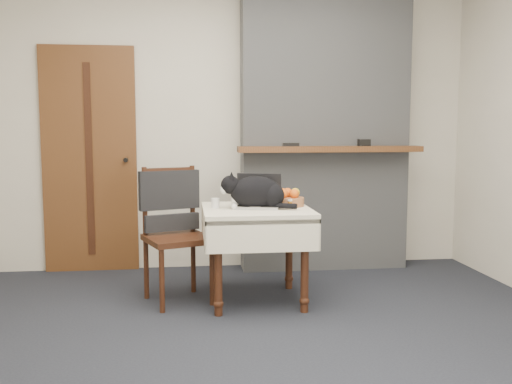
# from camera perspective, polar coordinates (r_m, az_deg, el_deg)

# --- Properties ---
(ground) EXTENTS (4.50, 4.50, 0.00)m
(ground) POSITION_cam_1_polar(r_m,az_deg,el_deg) (3.50, -0.79, -15.06)
(ground) COLOR black
(ground) RESTS_ON ground
(room_shell) EXTENTS (4.52, 4.01, 2.61)m
(room_shell) POSITION_cam_1_polar(r_m,az_deg,el_deg) (3.75, -1.63, 13.82)
(room_shell) COLOR beige
(room_shell) RESTS_ON ground
(door) EXTENTS (0.82, 0.10, 2.00)m
(door) POSITION_cam_1_polar(r_m,az_deg,el_deg) (5.28, -16.29, 3.10)
(door) COLOR brown
(door) RESTS_ON ground
(chimney) EXTENTS (1.62, 0.48, 2.60)m
(chimney) POSITION_cam_1_polar(r_m,az_deg,el_deg) (5.23, 6.84, 6.54)
(chimney) COLOR gray
(chimney) RESTS_ON ground
(side_table) EXTENTS (0.78, 0.78, 0.70)m
(side_table) POSITION_cam_1_polar(r_m,az_deg,el_deg) (4.19, 0.04, -3.12)
(side_table) COLOR #361C0E
(side_table) RESTS_ON ground
(laptop) EXTENTS (0.39, 0.36, 0.25)m
(laptop) POSITION_cam_1_polar(r_m,az_deg,el_deg) (4.21, 0.19, -0.68)
(laptop) COLOR #B7B7BC
(laptop) RESTS_ON side_table
(cat) EXTENTS (0.55, 0.27, 0.27)m
(cat) POSITION_cam_1_polar(r_m,az_deg,el_deg) (4.13, 0.11, -0.06)
(cat) COLOR black
(cat) RESTS_ON side_table
(cream_jar) EXTENTS (0.06, 0.06, 0.07)m
(cream_jar) POSITION_cam_1_polar(r_m,az_deg,el_deg) (4.17, -4.08, -1.12)
(cream_jar) COLOR white
(cream_jar) RESTS_ON side_table
(pill_bottle) EXTENTS (0.03, 0.03, 0.07)m
(pill_bottle) POSITION_cam_1_polar(r_m,az_deg,el_deg) (4.13, 3.43, -1.19)
(pill_bottle) COLOR #B26315
(pill_bottle) RESTS_ON side_table
(fruit_basket) EXTENTS (0.23, 0.23, 0.13)m
(fruit_basket) POSITION_cam_1_polar(r_m,az_deg,el_deg) (4.27, 3.27, -0.70)
(fruit_basket) COLOR #A86844
(fruit_basket) RESTS_ON side_table
(desk_clutter) EXTENTS (0.14, 0.09, 0.01)m
(desk_clutter) POSITION_cam_1_polar(r_m,az_deg,el_deg) (4.22, 1.74, -1.45)
(desk_clutter) COLOR black
(desk_clutter) RESTS_ON side_table
(chair) EXTENTS (0.57, 0.56, 0.99)m
(chair) POSITION_cam_1_polar(r_m,az_deg,el_deg) (4.30, -8.29, -2.30)
(chair) COLOR #361C0E
(chair) RESTS_ON ground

